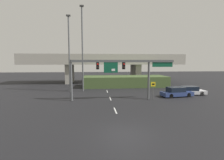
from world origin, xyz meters
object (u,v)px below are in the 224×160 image
signal_gantry (119,68)px  highway_light_pole_far (69,52)px  highway_light_pole_near (82,47)px  parked_sedan_mid_right (190,91)px  parked_sedan_near_right (176,92)px  speed_limit_sign (153,88)px

signal_gantry → highway_light_pole_far: highway_light_pole_far is taller
highway_light_pole_near → highway_light_pole_far: bearing=-175.8°
parked_sedan_mid_right → highway_light_pole_far: bearing=167.8°
highway_light_pole_near → parked_sedan_mid_right: 19.17m
parked_sedan_mid_right → highway_light_pole_near: bearing=165.5°
highway_light_pole_near → parked_sedan_near_right: highway_light_pole_near is taller
signal_gantry → parked_sedan_near_right: bearing=8.2°
signal_gantry → speed_limit_sign: bearing=-8.1°
speed_limit_sign → parked_sedan_near_right: speed_limit_sign is taller
speed_limit_sign → parked_sedan_mid_right: (7.13, 3.24, -1.02)m
highway_light_pole_far → parked_sedan_near_right: bearing=-20.5°
highway_light_pole_far → signal_gantry: bearing=-44.0°
speed_limit_sign → highway_light_pole_near: (-9.96, 8.21, 6.11)m
signal_gantry → parked_sedan_mid_right: signal_gantry is taller
highway_light_pole_near → parked_sedan_near_right: bearing=-23.9°
speed_limit_sign → parked_sedan_near_right: (4.26, 1.90, -0.97)m
parked_sedan_near_right → parked_sedan_mid_right: (2.87, 1.33, -0.04)m
parked_sedan_mid_right → speed_limit_sign: bearing=-153.8°
signal_gantry → highway_light_pole_far: 10.96m
signal_gantry → parked_sedan_mid_right: (11.67, 2.60, -3.76)m
highway_light_pole_near → parked_sedan_near_right: size_ratio=3.02×
highway_light_pole_near → parked_sedan_mid_right: size_ratio=3.17×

